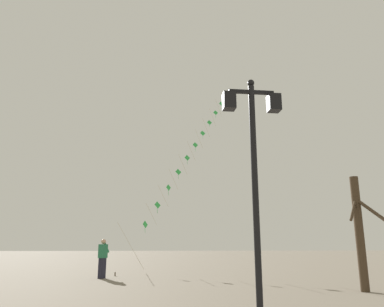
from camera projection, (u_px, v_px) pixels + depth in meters
The scene contains 5 objects.
ground_plane at pixel (157, 273), 19.64m from camera, with size 160.00×160.00×0.00m, color #756B5B.
twin_lantern_lamp_post at pixel (253, 147), 8.36m from camera, with size 1.34×0.28×5.21m.
kite_train at pixel (190, 153), 25.72m from camera, with size 8.19×11.02×14.37m.
kite_flyer at pixel (103, 257), 16.78m from camera, with size 0.47×0.59×1.71m.
bare_tree at pixel (360, 230), 12.26m from camera, with size 1.18×1.96×3.70m.
Camera 1 is at (-0.44, -0.66, 1.44)m, focal length 34.96 mm.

